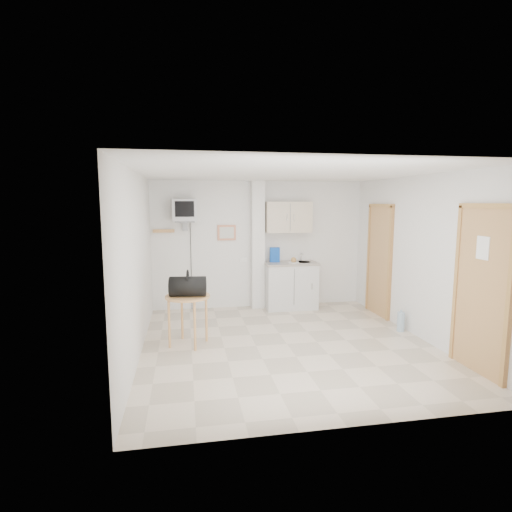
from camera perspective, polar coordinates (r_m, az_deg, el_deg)
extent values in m
plane|color=beige|center=(6.09, 4.44, -12.41)|extent=(4.50, 4.50, 0.00)
cube|color=white|center=(7.96, 0.45, 1.63)|extent=(4.20, 0.04, 2.50)
cube|color=white|center=(3.69, 13.51, -5.74)|extent=(4.20, 0.04, 2.50)
cube|color=white|center=(5.63, -16.59, -1.23)|extent=(0.04, 4.50, 2.50)
cube|color=white|center=(6.63, 22.40, -0.18)|extent=(0.04, 4.50, 2.50)
cube|color=white|center=(5.73, 4.70, 11.75)|extent=(4.20, 4.50, 0.04)
cube|color=white|center=(7.84, 0.24, 1.54)|extent=(0.25, 0.22, 2.50)
cube|color=#D07D5B|center=(7.83, -4.21, 3.35)|extent=(0.36, 0.03, 0.30)
cube|color=silver|center=(7.81, -4.20, 3.34)|extent=(0.28, 0.01, 0.22)
cube|color=tan|center=(7.78, -13.05, 3.51)|extent=(0.40, 0.05, 0.06)
cube|color=white|center=(7.93, -1.81, -0.57)|extent=(0.15, 0.02, 0.08)
cylinder|color=tan|center=(7.73, -14.18, 3.37)|extent=(0.02, 0.08, 0.02)
cylinder|color=tan|center=(7.71, -11.95, 3.43)|extent=(0.02, 0.08, 0.02)
cube|color=#A16134|center=(7.72, 17.18, -0.77)|extent=(0.04, 0.75, 2.00)
cube|color=brown|center=(7.72, 17.15, -0.77)|extent=(0.06, 0.87, 2.06)
cube|color=#A16134|center=(5.58, 29.51, -4.50)|extent=(0.04, 0.82, 2.02)
cube|color=brown|center=(5.58, 29.47, -4.51)|extent=(0.06, 0.94, 2.08)
cube|color=white|center=(5.49, 29.69, 1.01)|extent=(0.01, 0.20, 0.28)
cube|color=silver|center=(7.95, 4.93, -4.32)|extent=(1.00, 0.55, 0.88)
cube|color=#9F9789|center=(7.87, 4.97, -1.04)|extent=(1.03, 0.58, 0.04)
cylinder|color=#B7B7BA|center=(7.94, 6.72, -1.02)|extent=(0.30, 0.30, 0.05)
cylinder|color=#B7B7BA|center=(8.06, 6.44, -0.13)|extent=(0.02, 0.02, 0.16)
cylinder|color=#B7B7BA|center=(7.99, 6.57, 0.34)|extent=(0.02, 0.13, 0.02)
cube|color=beige|center=(7.89, 4.62, 5.56)|extent=(0.90, 0.32, 0.60)
cube|color=#1048B3|center=(7.85, 2.69, 0.18)|extent=(0.19, 0.07, 0.29)
cylinder|color=white|center=(7.80, 5.38, -0.92)|extent=(0.22, 0.22, 0.01)
sphere|color=tan|center=(7.79, 5.39, -0.58)|extent=(0.11, 0.11, 0.11)
cube|color=slate|center=(7.63, -10.13, 4.86)|extent=(0.36, 0.32, 0.02)
cube|color=slate|center=(7.76, -10.11, 4.32)|extent=(0.10, 0.06, 0.20)
cube|color=#B0B0B2|center=(7.55, -10.16, 6.51)|extent=(0.44, 0.42, 0.40)
cube|color=black|center=(7.34, -10.17, 6.63)|extent=(0.34, 0.02, 0.28)
cylinder|color=black|center=(7.86, -9.25, -1.38)|extent=(0.01, 0.01, 1.73)
cylinder|color=tan|center=(5.93, -9.74, -5.71)|extent=(0.65, 0.65, 0.03)
cylinder|color=tan|center=(6.12, -7.11, -8.84)|extent=(0.04, 0.04, 0.71)
cylinder|color=tan|center=(6.29, -10.52, -8.46)|extent=(0.04, 0.04, 0.71)
cylinder|color=tan|center=(5.95, -12.30, -9.46)|extent=(0.04, 0.04, 0.71)
cylinder|color=tan|center=(5.77, -8.73, -9.90)|extent=(0.04, 0.04, 0.71)
cylinder|color=black|center=(5.86, -9.71, -4.29)|extent=(0.55, 0.34, 0.29)
torus|color=black|center=(5.83, -9.74, -3.01)|extent=(0.05, 0.22, 0.22)
cylinder|color=#98B3C8|center=(7.00, 19.99, -8.81)|extent=(0.12, 0.12, 0.32)
cylinder|color=#98B3C8|center=(6.95, 20.05, -7.40)|extent=(0.04, 0.04, 0.04)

